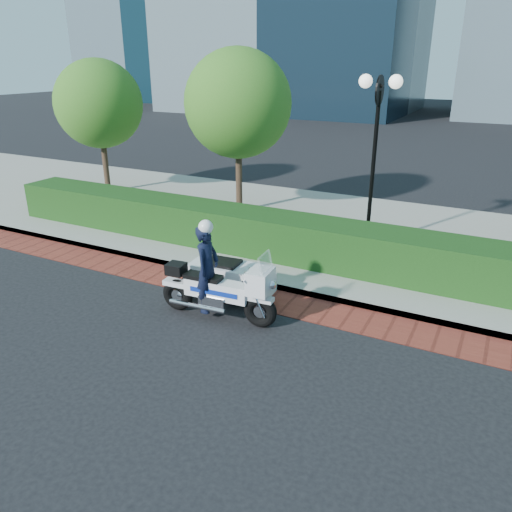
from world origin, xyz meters
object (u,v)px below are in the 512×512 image
at_px(police_motorcycle, 221,278).
at_px(tree_a, 99,104).
at_px(tree_b, 238,104).
at_px(lamppost, 376,136).

bearing_deg(police_motorcycle, tree_a, 140.75).
height_order(tree_a, tree_b, tree_b).
distance_m(lamppost, police_motorcycle, 5.32).
bearing_deg(tree_b, tree_a, 180.00).
bearing_deg(police_motorcycle, lamppost, 65.06).
xyz_separation_m(lamppost, tree_b, (-4.50, 1.30, 0.48)).
bearing_deg(lamppost, tree_b, 163.89).
bearing_deg(lamppost, police_motorcycle, -110.61).
bearing_deg(lamppost, tree_a, 172.59).
xyz_separation_m(tree_a, tree_b, (5.50, 0.00, 0.21)).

